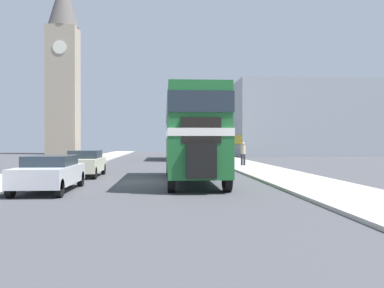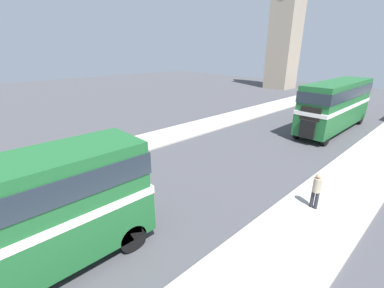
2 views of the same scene
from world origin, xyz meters
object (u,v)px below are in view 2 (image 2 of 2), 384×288
object	(u,v)px
pedestrian_walking	(316,189)
car_parked_mid	(51,178)
bus_distant	(336,102)
church_tower	(288,6)

from	to	relation	value
pedestrian_walking	car_parked_mid	bearing A→B (deg)	-140.86
pedestrian_walking	bus_distant	bearing A→B (deg)	106.70
bus_distant	church_tower	world-z (taller)	church_tower
car_parked_mid	pedestrian_walking	size ratio (longest dim) A/B	2.36
bus_distant	car_parked_mid	distance (m)	22.80
church_tower	bus_distant	bearing A→B (deg)	-51.61
bus_distant	car_parked_mid	size ratio (longest dim) A/B	2.65
pedestrian_walking	church_tower	xyz separation A→B (m)	(-21.39, 35.49, 13.01)
car_parked_mid	pedestrian_walking	bearing A→B (deg)	39.14
bus_distant	church_tower	bearing A→B (deg)	128.39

